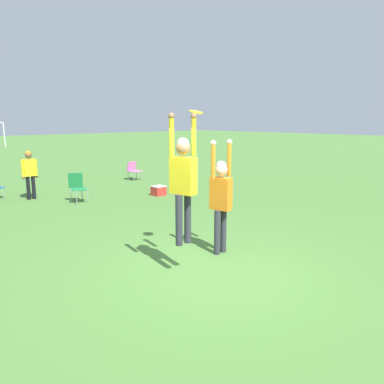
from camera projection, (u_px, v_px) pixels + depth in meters
ground_plane at (211, 270)px, 6.64m from camera, size 120.00×120.00×0.00m
person_jumping at (183, 176)px, 6.19m from camera, size 0.59×0.47×2.20m
person_defending at (221, 194)px, 7.26m from camera, size 0.56×0.44×2.25m
frisbee at (196, 112)px, 6.54m from camera, size 0.25×0.25×0.08m
camping_chair_1 at (134, 169)px, 16.41m from camera, size 0.60×0.64×0.80m
camping_chair_2 at (77, 185)px, 11.95m from camera, size 0.60×0.66×0.95m
person_spectator_near at (30, 171)px, 12.33m from camera, size 0.54×0.21×1.62m
cooler_box at (159, 191)px, 13.14m from camera, size 0.43×0.40×0.33m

